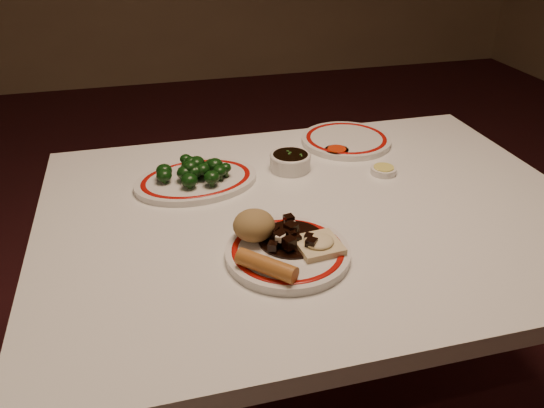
{
  "coord_description": "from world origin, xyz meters",
  "views": [
    {
      "loc": [
        -0.35,
        -0.96,
        1.34
      ],
      "look_at": [
        -0.11,
        -0.04,
        0.8
      ],
      "focal_mm": 35.0,
      "sensor_mm": 36.0,
      "label": 1
    }
  ],
  "objects_px": {
    "spring_roll": "(266,265)",
    "stirfry_heap": "(289,236)",
    "dining_table": "(314,242)",
    "soy_bowl": "(290,162)",
    "rice_mound": "(254,225)",
    "broccoli_plate": "(196,180)",
    "broccoli_pile": "(195,170)",
    "main_plate": "(288,253)",
    "fried_wonton": "(319,244)"
  },
  "relations": [
    {
      "from": "dining_table",
      "to": "broccoli_plate",
      "type": "distance_m",
      "value": 0.32
    },
    {
      "from": "rice_mound",
      "to": "stirfry_heap",
      "type": "bearing_deg",
      "value": -23.34
    },
    {
      "from": "spring_roll",
      "to": "soy_bowl",
      "type": "xyz_separation_m",
      "value": [
        0.17,
        0.42,
        -0.01
      ]
    },
    {
      "from": "broccoli_pile",
      "to": "broccoli_plate",
      "type": "bearing_deg",
      "value": 73.09
    },
    {
      "from": "rice_mound",
      "to": "spring_roll",
      "type": "distance_m",
      "value": 0.11
    },
    {
      "from": "main_plate",
      "to": "rice_mound",
      "type": "xyz_separation_m",
      "value": [
        -0.05,
        0.05,
        0.04
      ]
    },
    {
      "from": "rice_mound",
      "to": "dining_table",
      "type": "bearing_deg",
      "value": 33.89
    },
    {
      "from": "dining_table",
      "to": "soy_bowl",
      "type": "relative_size",
      "value": 11.81
    },
    {
      "from": "main_plate",
      "to": "fried_wonton",
      "type": "distance_m",
      "value": 0.06
    },
    {
      "from": "spring_roll",
      "to": "broccoli_pile",
      "type": "distance_m",
      "value": 0.41
    },
    {
      "from": "dining_table",
      "to": "soy_bowl",
      "type": "xyz_separation_m",
      "value": [
        -0.0,
        0.2,
        0.11
      ]
    },
    {
      "from": "main_plate",
      "to": "broccoli_plate",
      "type": "distance_m",
      "value": 0.37
    },
    {
      "from": "dining_table",
      "to": "rice_mound",
      "type": "bearing_deg",
      "value": -146.11
    },
    {
      "from": "main_plate",
      "to": "spring_roll",
      "type": "xyz_separation_m",
      "value": [
        -0.06,
        -0.06,
        0.02
      ]
    },
    {
      "from": "spring_roll",
      "to": "broccoli_plate",
      "type": "distance_m",
      "value": 0.41
    },
    {
      "from": "soy_bowl",
      "to": "rice_mound",
      "type": "bearing_deg",
      "value": -117.81
    },
    {
      "from": "rice_mound",
      "to": "broccoli_pile",
      "type": "bearing_deg",
      "value": 105.13
    },
    {
      "from": "dining_table",
      "to": "soy_bowl",
      "type": "bearing_deg",
      "value": 90.61
    },
    {
      "from": "stirfry_heap",
      "to": "soy_bowl",
      "type": "bearing_deg",
      "value": 73.45
    },
    {
      "from": "main_plate",
      "to": "soy_bowl",
      "type": "distance_m",
      "value": 0.38
    },
    {
      "from": "dining_table",
      "to": "broccoli_plate",
      "type": "xyz_separation_m",
      "value": [
        -0.24,
        0.18,
        0.1
      ]
    },
    {
      "from": "broccoli_plate",
      "to": "soy_bowl",
      "type": "xyz_separation_m",
      "value": [
        0.24,
        0.02,
        0.01
      ]
    },
    {
      "from": "broccoli_plate",
      "to": "soy_bowl",
      "type": "relative_size",
      "value": 3.2
    },
    {
      "from": "stirfry_heap",
      "to": "main_plate",
      "type": "bearing_deg",
      "value": -111.2
    },
    {
      "from": "spring_roll",
      "to": "fried_wonton",
      "type": "relative_size",
      "value": 1.3
    },
    {
      "from": "spring_roll",
      "to": "broccoli_pile",
      "type": "relative_size",
      "value": 0.65
    },
    {
      "from": "rice_mound",
      "to": "spring_roll",
      "type": "height_order",
      "value": "rice_mound"
    },
    {
      "from": "broccoli_pile",
      "to": "fried_wonton",
      "type": "bearing_deg",
      "value": -61.79
    },
    {
      "from": "rice_mound",
      "to": "stirfry_heap",
      "type": "height_order",
      "value": "rice_mound"
    },
    {
      "from": "main_plate",
      "to": "stirfry_heap",
      "type": "height_order",
      "value": "stirfry_heap"
    },
    {
      "from": "broccoli_pile",
      "to": "dining_table",
      "type": "bearing_deg",
      "value": -35.83
    },
    {
      "from": "rice_mound",
      "to": "fried_wonton",
      "type": "height_order",
      "value": "rice_mound"
    },
    {
      "from": "fried_wonton",
      "to": "stirfry_heap",
      "type": "distance_m",
      "value": 0.06
    },
    {
      "from": "broccoli_plate",
      "to": "dining_table",
      "type": "bearing_deg",
      "value": -36.55
    },
    {
      "from": "dining_table",
      "to": "broccoli_pile",
      "type": "bearing_deg",
      "value": 144.17
    },
    {
      "from": "broccoli_pile",
      "to": "stirfry_heap",
      "type": "bearing_deg",
      "value": -65.85
    },
    {
      "from": "stirfry_heap",
      "to": "broccoli_plate",
      "type": "xyz_separation_m",
      "value": [
        -0.14,
        0.32,
        -0.02
      ]
    },
    {
      "from": "rice_mound",
      "to": "soy_bowl",
      "type": "distance_m",
      "value": 0.35
    },
    {
      "from": "main_plate",
      "to": "rice_mound",
      "type": "height_order",
      "value": "rice_mound"
    },
    {
      "from": "spring_roll",
      "to": "broccoli_plate",
      "type": "height_order",
      "value": "spring_roll"
    },
    {
      "from": "spring_roll",
      "to": "stirfry_heap",
      "type": "bearing_deg",
      "value": 7.92
    },
    {
      "from": "rice_mound",
      "to": "spring_roll",
      "type": "bearing_deg",
      "value": -91.83
    },
    {
      "from": "soy_bowl",
      "to": "broccoli_pile",
      "type": "bearing_deg",
      "value": -174.55
    },
    {
      "from": "fried_wonton",
      "to": "rice_mound",
      "type": "bearing_deg",
      "value": 149.95
    },
    {
      "from": "broccoli_pile",
      "to": "main_plate",
      "type": "bearing_deg",
      "value": -68.97
    },
    {
      "from": "main_plate",
      "to": "broccoli_plate",
      "type": "xyz_separation_m",
      "value": [
        -0.13,
        0.34,
        -0.0
      ]
    },
    {
      "from": "main_plate",
      "to": "stirfry_heap",
      "type": "xyz_separation_m",
      "value": [
        0.01,
        0.03,
        0.02
      ]
    },
    {
      "from": "rice_mound",
      "to": "broccoli_plate",
      "type": "distance_m",
      "value": 0.3
    },
    {
      "from": "fried_wonton",
      "to": "broccoli_pile",
      "type": "distance_m",
      "value": 0.4
    },
    {
      "from": "main_plate",
      "to": "stirfry_heap",
      "type": "bearing_deg",
      "value": 68.8
    }
  ]
}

